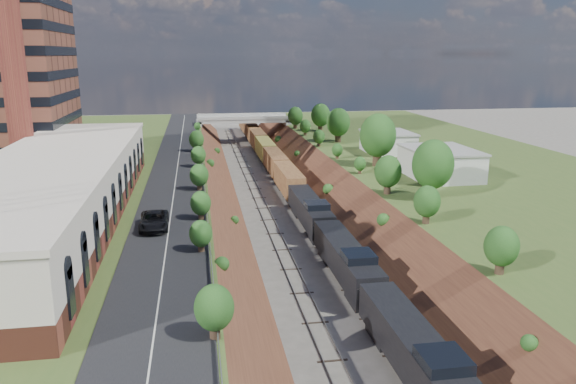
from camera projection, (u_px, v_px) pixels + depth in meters
platform_left at (58, 195)px, 83.50m from camera, size 44.00×180.00×5.00m
platform_right at (472, 180)px, 93.88m from camera, size 44.00×180.00×5.00m
embankment_left at (207, 205)px, 87.56m from camera, size 10.00×180.00×10.00m
embankment_right at (344, 199)px, 91.02m from camera, size 10.00×180.00×10.00m
rail_left_track at (261, 202)px, 88.86m from camera, size 1.58×180.00×0.18m
rail_right_track at (293, 201)px, 89.68m from camera, size 1.58×180.00×0.18m
road at (176, 175)px, 85.64m from camera, size 8.00×180.00×0.10m
guardrail at (203, 171)px, 85.98m from camera, size 0.10×171.00×0.70m
commercial_building at (54, 189)px, 61.77m from camera, size 14.30×62.30×7.00m
smokestack at (10, 38)px, 73.81m from camera, size 3.20×3.20×40.00m
overpass at (243, 124)px, 147.51m from camera, size 24.50×8.30×7.40m
white_building_near at (440, 164)px, 83.65m from camera, size 9.00×12.00×4.00m
white_building_far at (388, 143)px, 104.69m from camera, size 8.00×10.00×3.60m
tree_right_large at (433, 165)px, 70.56m from camera, size 5.25×5.25×7.61m
tree_left_crest at (206, 247)px, 47.42m from camera, size 2.45×2.45×3.55m
freight_train at (276, 164)px, 107.22m from camera, size 2.99×152.50×4.55m
suv at (154, 220)px, 58.79m from camera, size 3.04×6.36×1.75m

